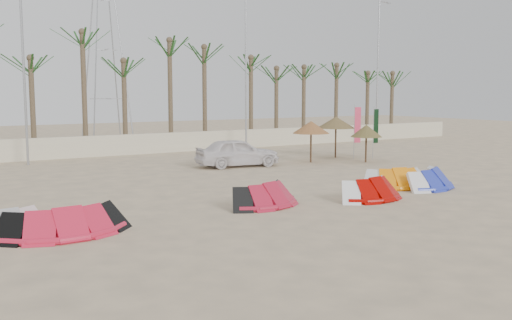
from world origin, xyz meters
TOP-DOWN VIEW (x-y plane):
  - ground at (0.00, 0.00)m, footprint 120.00×120.00m
  - boundary_wall at (0.00, 22.00)m, footprint 60.00×0.30m
  - palm_line at (0.67, 23.50)m, footprint 52.00×4.00m
  - lamp_b at (-5.96, 20.00)m, footprint 1.25×0.14m
  - lamp_c at (8.04, 20.00)m, footprint 1.25×0.14m
  - lamp_d at (20.04, 20.00)m, footprint 1.25×0.14m
  - pylon at (1.00, 28.00)m, footprint 3.00×3.00m
  - kite_red_left at (-8.17, 3.29)m, footprint 3.65×1.65m
  - kite_red_mid at (-1.16, 3.76)m, footprint 3.34×2.19m
  - kite_red_right at (2.83, 2.68)m, footprint 3.11×1.82m
  - kite_orange at (5.58, 4.07)m, footprint 3.32×2.23m
  - kite_blue at (6.73, 3.35)m, footprint 3.60×2.48m
  - parasol_left at (7.86, 12.65)m, footprint 2.10×2.10m
  - parasol_mid at (10.52, 10.99)m, footprint 1.78×1.78m
  - parasol_right at (10.58, 13.72)m, footprint 2.31×2.31m
  - flag_pink at (11.29, 12.67)m, footprint 0.45×0.11m
  - flag_green at (12.36, 12.18)m, footprint 0.45×0.06m
  - car at (3.38, 13.25)m, footprint 4.70×2.48m

SIDE VIEW (x-z plane):
  - ground at x=0.00m, z-range 0.00..0.00m
  - pylon at x=1.00m, z-range -7.00..7.00m
  - kite_red_right at x=2.83m, z-range -0.03..0.87m
  - kite_orange at x=5.58m, z-range -0.03..0.87m
  - kite_red_mid at x=-1.16m, z-range -0.03..0.87m
  - kite_blue at x=6.73m, z-range -0.03..0.87m
  - kite_red_left at x=-8.17m, z-range -0.03..0.87m
  - boundary_wall at x=0.00m, z-range 0.00..1.30m
  - car at x=3.38m, z-range 0.00..1.52m
  - parasol_mid at x=10.52m, z-range 0.72..2.86m
  - flag_green at x=12.36m, z-range 0.29..3.42m
  - flag_pink at x=11.29m, z-range 0.30..3.57m
  - parasol_left at x=7.86m, z-range 0.82..3.17m
  - parasol_right at x=10.58m, z-range 0.89..3.39m
  - lamp_b at x=-5.96m, z-range 0.27..11.27m
  - lamp_c at x=8.04m, z-range 0.27..11.27m
  - lamp_d at x=20.04m, z-range 0.27..11.27m
  - palm_line at x=0.67m, z-range 2.59..10.29m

